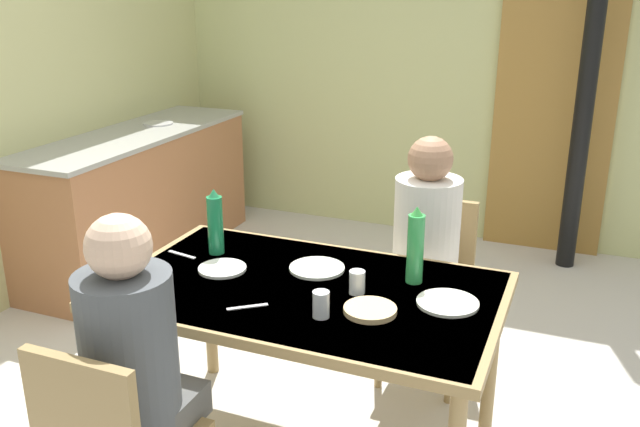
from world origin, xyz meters
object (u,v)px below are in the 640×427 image
at_px(dining_table, 305,303).
at_px(water_bottle_green_near, 415,247).
at_px(person_far_diner, 426,232).
at_px(person_near_diner, 131,345).
at_px(kitchen_counter, 139,197).
at_px(water_bottle_green_far, 215,223).
at_px(chair_far_diner, 430,278).

xyz_separation_m(dining_table, water_bottle_green_near, (0.37, 0.20, 0.22)).
xyz_separation_m(dining_table, person_far_diner, (0.31, 0.67, 0.11)).
relative_size(person_near_diner, person_far_diner, 1.00).
bearing_deg(dining_table, person_near_diner, -114.72).
relative_size(kitchen_counter, person_near_diner, 2.51).
bearing_deg(person_far_diner, water_bottle_green_far, 31.82).
relative_size(chair_far_diner, water_bottle_green_near, 2.81).
height_order(kitchen_counter, person_far_diner, person_far_diner).
bearing_deg(person_far_diner, chair_far_diner, -90.00).
bearing_deg(person_far_diner, water_bottle_green_near, 98.31).
distance_m(chair_far_diner, water_bottle_green_far, 1.09).
height_order(dining_table, water_bottle_green_near, water_bottle_green_near).
relative_size(kitchen_counter, water_bottle_green_near, 6.26).
bearing_deg(kitchen_counter, water_bottle_green_near, -29.47).
relative_size(chair_far_diner, water_bottle_green_far, 3.03).
bearing_deg(chair_far_diner, person_far_diner, 90.00).
height_order(water_bottle_green_near, water_bottle_green_far, water_bottle_green_near).
bearing_deg(water_bottle_green_far, dining_table, -19.45).
bearing_deg(kitchen_counter, dining_table, -38.15).
height_order(kitchen_counter, water_bottle_green_near, water_bottle_green_near).
xyz_separation_m(person_far_diner, water_bottle_green_near, (0.07, -0.46, 0.11)).
bearing_deg(dining_table, kitchen_counter, 141.85).
height_order(kitchen_counter, chair_far_diner, kitchen_counter).
bearing_deg(kitchen_counter, person_near_diner, -53.72).
xyz_separation_m(chair_far_diner, person_near_diner, (-0.61, -1.47, 0.28)).
bearing_deg(water_bottle_green_far, chair_far_diner, 38.37).
bearing_deg(water_bottle_green_near, water_bottle_green_far, -177.98).
relative_size(dining_table, chair_far_diner, 1.71).
bearing_deg(dining_table, person_far_diner, 65.39).
height_order(kitchen_counter, dining_table, kitchen_counter).
distance_m(person_near_diner, water_bottle_green_near, 1.11).
bearing_deg(person_near_diner, person_far_diner, 65.33).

